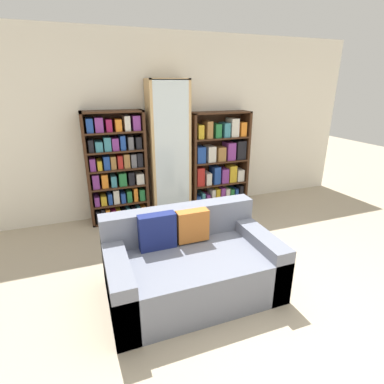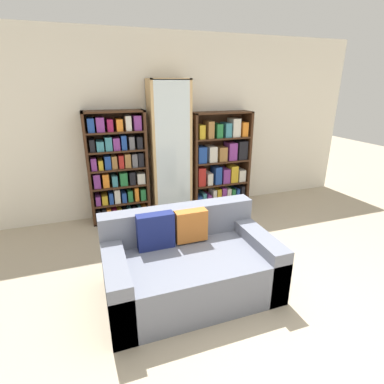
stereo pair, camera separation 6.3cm
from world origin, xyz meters
The scene contains 7 objects.
ground_plane centered at (0.00, 0.00, 0.00)m, with size 16.00×16.00×0.00m, color tan.
wall_back centered at (0.00, 2.73, 1.35)m, with size 6.23×0.06×2.70m.
couch centered at (-0.56, 0.55, 0.29)m, with size 1.62×0.96×0.81m.
bookshelf_left centered at (-0.98, 2.53, 0.80)m, with size 0.86×0.32×1.63m.
display_cabinet centered at (-0.18, 2.51, 1.02)m, with size 0.60×0.36×2.05m.
bookshelf_right centered at (0.68, 2.53, 0.74)m, with size 0.98×0.32×1.57m.
wine_bottle centered at (0.18, 1.59, 0.16)m, with size 0.08×0.08×0.39m.
Camera 1 is at (-1.44, -1.82, 1.98)m, focal length 28.00 mm.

